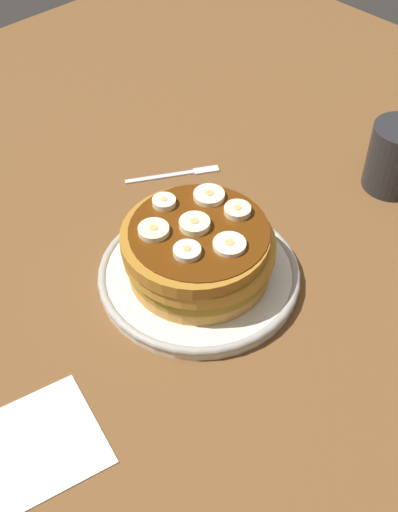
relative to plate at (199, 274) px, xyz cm
name	(u,v)px	position (x,y,z in cm)	size (l,w,h in cm)	color
ground_plane	(199,288)	(0.00, 0.00, -2.42)	(140.00, 140.00, 3.00)	brown
plate	(199,274)	(0.00, 0.00, 0.00)	(23.20, 23.20, 1.70)	silver
pancake_stack	(198,252)	(-0.22, -0.01, 3.79)	(17.32, 17.08, 6.53)	gold
banana_slice_0	(192,226)	(-0.45, 0.69, 7.35)	(3.39, 3.39, 1.03)	#EFF0B9
banana_slice_1	(229,245)	(0.57, -4.03, 7.23)	(3.53, 3.53, 0.78)	#F5EEC0
banana_slice_2	(237,211)	(4.95, -0.92, 7.33)	(3.00, 3.00, 0.98)	#F5E6B5
banana_slice_3	(187,251)	(-3.34, -1.75, 7.30)	(2.95, 2.95, 0.92)	#EDE3C4
banana_slice_4	(154,231)	(-3.81, 3.02, 7.29)	(3.38, 3.38, 0.91)	#F3E8B3
banana_slice_5	(162,204)	(-0.30, 5.67, 7.32)	(2.66, 2.66, 0.97)	#F4EABD
banana_slice_6	(209,196)	(4.45, 3.05, 7.28)	(3.55, 3.55, 0.89)	#F6E1B9
coffee_mug	(398,155)	(30.87, -5.02, 3.76)	(10.94, 7.53, 9.08)	#262628
napkin	(40,442)	(-25.08, -4.87, -0.77)	(11.00, 11.00, 0.30)	white
fork	(178,173)	(11.25, 15.99, -0.67)	(11.76, 7.33, 0.50)	silver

